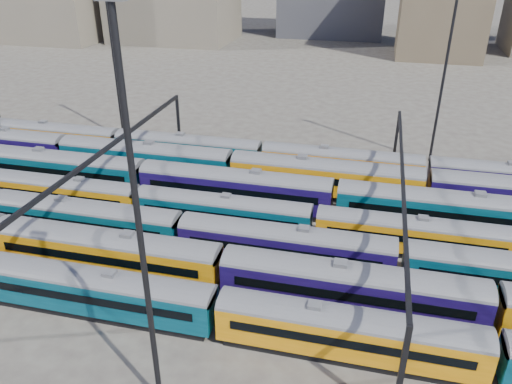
% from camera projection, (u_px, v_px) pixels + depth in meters
% --- Properties ---
extents(ground, '(500.00, 500.00, 0.00)m').
position_uv_depth(ground, '(292.00, 238.00, 51.14)').
color(ground, '#413A37').
rests_on(ground, ground).
extents(rake_0, '(118.11, 2.88, 4.84)m').
position_uv_depth(rake_0, '(497.00, 353.00, 33.52)').
color(rake_0, black).
rests_on(rake_0, ground).
extents(rake_1, '(150.74, 3.15, 5.31)m').
position_uv_depth(rake_1, '(351.00, 284.00, 39.86)').
color(rake_1, black).
rests_on(rake_1, ground).
extents(rake_2, '(101.34, 2.97, 5.00)m').
position_uv_depth(rake_2, '(85.00, 216.00, 49.86)').
color(rake_2, black).
rests_on(rake_2, ground).
extents(rake_3, '(113.75, 2.78, 4.66)m').
position_uv_depth(rake_3, '(138.00, 199.00, 53.57)').
color(rake_3, black).
rests_on(rake_3, ground).
extents(rake_4, '(155.25, 3.24, 5.47)m').
position_uv_depth(rake_4, '(444.00, 207.00, 51.04)').
color(rake_4, black).
rests_on(rake_4, ground).
extents(rake_5, '(158.14, 3.30, 5.57)m').
position_uv_depth(rake_5, '(325.00, 174.00, 58.02)').
color(rake_5, black).
rests_on(rake_5, ground).
extents(rake_6, '(141.87, 2.96, 4.99)m').
position_uv_depth(rake_6, '(341.00, 161.00, 62.19)').
color(rake_6, black).
rests_on(rake_6, ground).
extents(gantry_1, '(0.35, 40.35, 8.03)m').
position_uv_depth(gantry_1, '(106.00, 159.00, 52.25)').
color(gantry_1, black).
rests_on(gantry_1, ground).
extents(gantry_2, '(0.35, 40.35, 8.03)m').
position_uv_depth(gantry_2, '(401.00, 189.00, 45.95)').
color(gantry_2, black).
rests_on(gantry_2, ground).
extents(mast_1, '(1.40, 0.50, 25.60)m').
position_uv_depth(mast_1, '(112.00, 45.00, 70.12)').
color(mast_1, black).
rests_on(mast_1, ground).
extents(mast_2, '(1.40, 0.50, 25.60)m').
position_uv_depth(mast_2, '(138.00, 219.00, 26.79)').
color(mast_2, black).
rests_on(mast_2, ground).
extents(mast_3, '(1.40, 0.50, 25.60)m').
position_uv_depth(mast_3, '(447.00, 59.00, 62.41)').
color(mast_3, black).
rests_on(mast_3, ground).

